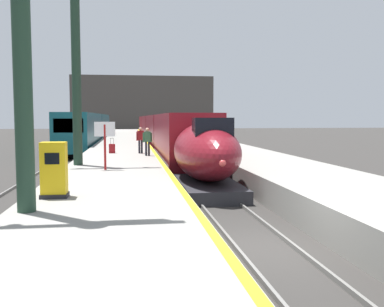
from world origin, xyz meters
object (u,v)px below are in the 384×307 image
object	(u,v)px
regional_train_adjacent	(90,128)
ticket_machine_yellow	(54,172)
passenger_near_edge	(140,138)
departure_info_board	(105,136)
rolling_suitcase	(112,148)
highspeed_train_main	(158,129)
station_column_mid	(76,37)
passenger_mid_platform	(147,139)

from	to	relation	value
regional_train_adjacent	ticket_machine_yellow	size ratio (longest dim) A/B	22.87
regional_train_adjacent	passenger_near_edge	size ratio (longest dim) A/B	21.66
regional_train_adjacent	passenger_near_edge	xyz separation A→B (m)	(5.39, -24.54, -0.09)
ticket_machine_yellow	departure_info_board	world-z (taller)	departure_info_board
regional_train_adjacent	departure_info_board	xyz separation A→B (m)	(3.63, -33.54, 0.43)
regional_train_adjacent	ticket_machine_yellow	xyz separation A→B (m)	(2.55, -40.16, -0.34)
passenger_near_edge	rolling_suitcase	xyz separation A→B (m)	(-1.84, 0.37, -0.69)
ticket_machine_yellow	rolling_suitcase	bearing A→B (deg)	86.42
highspeed_train_main	departure_info_board	bearing A→B (deg)	-97.65
station_column_mid	ticket_machine_yellow	size ratio (longest dim) A/B	6.49
highspeed_train_main	ticket_machine_yellow	distance (m)	40.29
ticket_machine_yellow	passenger_near_edge	bearing A→B (deg)	79.69
ticket_machine_yellow	station_column_mid	bearing A→B (deg)	92.25
passenger_near_edge	station_column_mid	bearing A→B (deg)	-115.43
rolling_suitcase	ticket_machine_yellow	xyz separation A→B (m)	(-1.00, -15.98, 0.44)
highspeed_train_main	station_column_mid	xyz separation A→B (m)	(-5.90, -31.00, 5.24)
passenger_near_edge	departure_info_board	size ratio (longest dim) A/B	0.80
regional_train_adjacent	passenger_near_edge	world-z (taller)	regional_train_adjacent
regional_train_adjacent	station_column_mid	distance (m)	31.74
ticket_machine_yellow	departure_info_board	distance (m)	6.75
passenger_near_edge	ticket_machine_yellow	world-z (taller)	passenger_near_edge
regional_train_adjacent	rolling_suitcase	bearing A→B (deg)	-81.65
regional_train_adjacent	ticket_machine_yellow	world-z (taller)	regional_train_adjacent
passenger_near_edge	rolling_suitcase	bearing A→B (deg)	168.71
station_column_mid	ticket_machine_yellow	distance (m)	10.43
rolling_suitcase	passenger_mid_platform	bearing A→B (deg)	-45.57
passenger_near_edge	ticket_machine_yellow	xyz separation A→B (m)	(-2.84, -15.61, -0.25)
highspeed_train_main	departure_info_board	xyz separation A→B (m)	(-4.47, -33.29, 0.59)
departure_info_board	ticket_machine_yellow	bearing A→B (deg)	-99.24
highspeed_train_main	regional_train_adjacent	bearing A→B (deg)	178.21
passenger_near_edge	departure_info_board	distance (m)	9.18
passenger_near_edge	passenger_mid_platform	bearing A→B (deg)	-78.82
highspeed_train_main	regional_train_adjacent	distance (m)	8.11
passenger_near_edge	ticket_machine_yellow	distance (m)	15.87
regional_train_adjacent	departure_info_board	distance (m)	33.74
highspeed_train_main	rolling_suitcase	world-z (taller)	highspeed_train_main
highspeed_train_main	rolling_suitcase	size ratio (longest dim) A/B	77.17
rolling_suitcase	departure_info_board	size ratio (longest dim) A/B	0.46
regional_train_adjacent	station_column_mid	world-z (taller)	station_column_mid
rolling_suitcase	ticket_machine_yellow	size ratio (longest dim) A/B	0.61
regional_train_adjacent	rolling_suitcase	world-z (taller)	regional_train_adjacent
rolling_suitcase	ticket_machine_yellow	distance (m)	16.02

